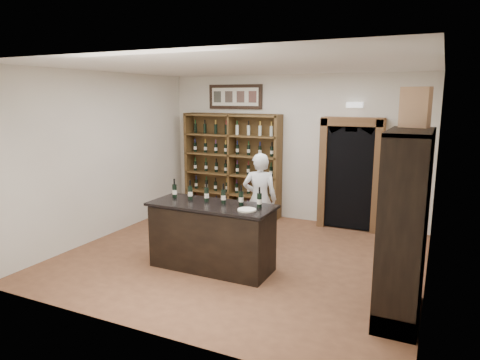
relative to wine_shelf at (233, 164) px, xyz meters
The scene contains 20 objects.
floor 2.89m from the wine_shelf, 60.87° to the right, with size 5.50×5.50×0.00m, color brown.
ceiling 3.28m from the wine_shelf, 60.87° to the right, with size 5.50×5.50×0.00m, color white.
wall_back 1.37m from the wine_shelf, ahead, with size 5.50×0.04×3.00m, color silver.
wall_left 2.78m from the wine_shelf, 121.86° to the right, with size 0.04×5.00×3.00m, color silver.
wall_right 4.69m from the wine_shelf, 29.94° to the right, with size 0.04×5.00×3.00m, color silver.
wine_shelf is the anchor object (origin of this frame).
framed_picture 1.46m from the wine_shelf, 90.00° to the left, with size 1.25×0.04×0.52m, color black.
arched_doorway 2.55m from the wine_shelf, ahead, with size 1.17×0.35×2.17m.
emergency_light 2.86m from the wine_shelf, ahead, with size 0.30×0.10×0.10m, color white.
tasting_counter 3.19m from the wine_shelf, 69.44° to the right, with size 1.88×0.78×1.00m.
counter_bottle_0 2.85m from the wine_shelf, 82.34° to the right, with size 0.07×0.07×0.30m.
counter_bottle_1 2.90m from the wine_shelf, 76.70° to the right, with size 0.07×0.07×0.30m.
counter_bottle_2 2.98m from the wine_shelf, 71.31° to the right, with size 0.07×0.07×0.30m.
counter_bottle_3 3.09m from the wine_shelf, 66.24° to the right, with size 0.07×0.07×0.30m.
counter_bottle_4 3.21m from the wine_shelf, 61.53° to the right, with size 0.07×0.07×0.30m.
counter_bottle_5 3.36m from the wine_shelf, 57.21° to the right, with size 0.07×0.07×0.30m.
side_cabinet 5.02m from the wine_shelf, 40.21° to the right, with size 0.48×1.20×2.20m.
shopkeeper 2.14m from the wine_shelf, 51.00° to the right, with size 0.59×0.39×1.62m, color silver.
plate 3.50m from the wine_shelf, 60.47° to the right, with size 0.26×0.26×0.02m, color silver.
wine_crate 4.92m from the wine_shelf, 36.89° to the right, with size 0.33×0.14×0.47m, color tan.
Camera 1 is at (2.80, -5.95, 2.56)m, focal length 32.00 mm.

